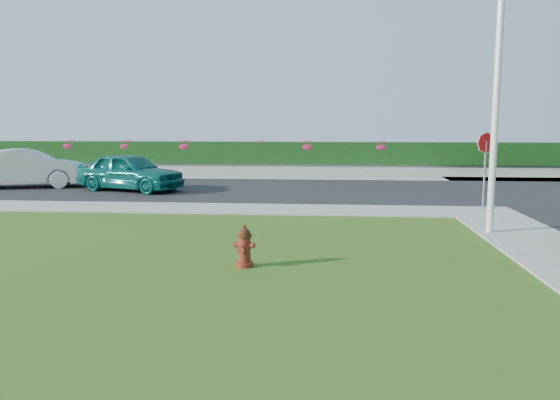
# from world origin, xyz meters

# --- Properties ---
(ground) EXTENTS (120.00, 120.00, 0.00)m
(ground) POSITION_xyz_m (0.00, 0.00, 0.00)
(ground) COLOR black
(ground) RESTS_ON ground
(street_far) EXTENTS (26.00, 8.00, 0.04)m
(street_far) POSITION_xyz_m (-5.00, 14.00, 0.02)
(street_far) COLOR black
(street_far) RESTS_ON ground
(sidewalk_far) EXTENTS (24.00, 2.00, 0.04)m
(sidewalk_far) POSITION_xyz_m (-6.00, 9.00, 0.02)
(sidewalk_far) COLOR gray
(sidewalk_far) RESTS_ON ground
(curb_corner) EXTENTS (2.00, 2.00, 0.04)m
(curb_corner) POSITION_xyz_m (7.00, 9.00, 0.02)
(curb_corner) COLOR gray
(curb_corner) RESTS_ON ground
(sidewalk_beyond) EXTENTS (34.00, 2.00, 0.04)m
(sidewalk_beyond) POSITION_xyz_m (-1.00, 19.00, 0.02)
(sidewalk_beyond) COLOR gray
(sidewalk_beyond) RESTS_ON ground
(retaining_wall) EXTENTS (34.00, 0.40, 0.60)m
(retaining_wall) POSITION_xyz_m (-1.00, 20.50, 0.30)
(retaining_wall) COLOR gray
(retaining_wall) RESTS_ON ground
(hedge) EXTENTS (32.00, 0.90, 1.10)m
(hedge) POSITION_xyz_m (-1.00, 20.60, 1.15)
(hedge) COLOR black
(hedge) RESTS_ON retaining_wall
(fire_hydrant) EXTENTS (0.40, 0.38, 0.76)m
(fire_hydrant) POSITION_xyz_m (0.96, 2.29, 0.36)
(fire_hydrant) COLOR #491E0B
(fire_hydrant) RESTS_ON ground
(sedan_teal) EXTENTS (4.60, 3.05, 1.46)m
(sedan_teal) POSITION_xyz_m (-5.14, 13.07, 0.77)
(sedan_teal) COLOR #0C5E58
(sedan_teal) RESTS_ON street_far
(sedan_silver) EXTENTS (4.99, 2.90, 1.55)m
(sedan_silver) POSITION_xyz_m (-9.71, 13.78, 0.82)
(sedan_silver) COLOR #B1B5B9
(sedan_silver) RESTS_ON street_far
(utility_pole) EXTENTS (0.16, 0.16, 5.93)m
(utility_pole) POSITION_xyz_m (6.30, 5.83, 2.96)
(utility_pole) COLOR silver
(utility_pole) RESTS_ON ground
(stop_sign) EXTENTS (0.59, 0.28, 2.36)m
(stop_sign) POSITION_xyz_m (7.12, 9.40, 1.73)
(stop_sign) COLOR slate
(stop_sign) RESTS_ON ground
(flower_clump_a) EXTENTS (1.21, 0.78, 0.61)m
(flower_clump_a) POSITION_xyz_m (-11.11, 20.50, 1.46)
(flower_clump_a) COLOR #BF204B
(flower_clump_a) RESTS_ON hedge
(flower_clump_b) EXTENTS (1.20, 0.77, 0.60)m
(flower_clump_b) POSITION_xyz_m (-8.05, 20.50, 1.46)
(flower_clump_b) COLOR #BF204B
(flower_clump_b) RESTS_ON hedge
(flower_clump_c) EXTENTS (1.22, 0.79, 0.61)m
(flower_clump_c) POSITION_xyz_m (-4.90, 20.50, 1.46)
(flower_clump_c) COLOR #BF204B
(flower_clump_c) RESTS_ON hedge
(flower_clump_d) EXTENTS (1.03, 0.66, 0.52)m
(flower_clump_d) POSITION_xyz_m (-0.98, 20.50, 1.50)
(flower_clump_d) COLOR #BF204B
(flower_clump_d) RESTS_ON hedge
(flower_clump_e) EXTENTS (1.22, 0.79, 0.61)m
(flower_clump_e) POSITION_xyz_m (1.41, 20.50, 1.46)
(flower_clump_e) COLOR #BF204B
(flower_clump_e) RESTS_ON hedge
(flower_clump_f) EXTENTS (1.23, 0.79, 0.61)m
(flower_clump_f) POSITION_xyz_m (5.08, 20.50, 1.46)
(flower_clump_f) COLOR #BF204B
(flower_clump_f) RESTS_ON hedge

